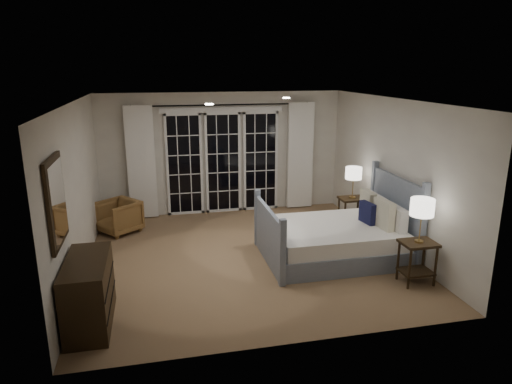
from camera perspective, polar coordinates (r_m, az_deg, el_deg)
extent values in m
plane|color=#8D6B4C|center=(7.52, -1.14, -8.02)|extent=(5.00, 5.00, 0.00)
plane|color=white|center=(6.92, -1.25, 11.34)|extent=(5.00, 5.00, 0.00)
cube|color=beige|center=(7.08, -21.44, 0.08)|extent=(0.02, 5.00, 2.50)
cube|color=beige|center=(7.98, 16.70, 2.16)|extent=(0.02, 5.00, 2.50)
cube|color=beige|center=(9.53, -4.19, 4.85)|extent=(5.00, 0.02, 2.50)
cube|color=beige|center=(4.81, 4.78, -5.90)|extent=(5.00, 0.02, 2.50)
cube|color=black|center=(9.45, -8.95, 3.38)|extent=(0.66, 0.02, 2.02)
cube|color=black|center=(9.54, -4.14, 3.63)|extent=(0.66, 0.02, 2.02)
cube|color=black|center=(9.68, 0.56, 3.85)|extent=(0.66, 0.02, 2.02)
cube|color=white|center=(9.36, -4.26, 10.22)|extent=(2.50, 0.04, 0.10)
cylinder|color=black|center=(9.30, -4.22, 10.81)|extent=(3.50, 0.03, 0.03)
cube|color=white|center=(9.33, -14.15, 3.57)|extent=(0.55, 0.10, 2.25)
cube|color=white|center=(9.80, 5.54, 4.52)|extent=(0.55, 0.10, 2.25)
cylinder|color=white|center=(7.69, 3.82, 11.65)|extent=(0.12, 0.12, 0.01)
cylinder|color=white|center=(6.43, -5.87, 10.86)|extent=(0.12, 0.12, 0.01)
cube|color=gray|center=(7.55, 9.53, -6.95)|extent=(2.02, 1.58, 0.30)
cube|color=white|center=(7.45, 9.63, -5.01)|extent=(1.96, 1.52, 0.25)
cube|color=gray|center=(7.83, 17.00, -2.74)|extent=(0.06, 1.58, 1.28)
cube|color=gray|center=(7.12, 1.58, -5.56)|extent=(0.06, 1.58, 0.89)
cube|color=white|center=(7.45, 16.89, -3.01)|extent=(0.14, 0.60, 0.36)
cube|color=white|center=(7.98, 14.68, -1.61)|extent=(0.14, 0.60, 0.36)
cube|color=#F1EAC6|center=(7.39, 15.69, -2.69)|extent=(0.16, 0.46, 0.45)
cube|color=#F1EAC6|center=(7.86, 13.79, -1.46)|extent=(0.16, 0.46, 0.45)
cube|color=#141638|center=(7.58, 13.74, -2.53)|extent=(0.15, 0.35, 0.34)
cube|color=black|center=(6.81, 19.66, -6.05)|extent=(0.48, 0.38, 0.04)
cube|color=black|center=(6.98, 19.34, -9.35)|extent=(0.44, 0.34, 0.03)
cylinder|color=black|center=(6.71, 18.64, -9.13)|extent=(0.04, 0.04, 0.59)
cylinder|color=black|center=(6.92, 21.53, -8.66)|extent=(0.04, 0.04, 0.59)
cylinder|color=black|center=(6.95, 17.35, -8.15)|extent=(0.04, 0.04, 0.59)
cylinder|color=black|center=(7.15, 20.18, -7.73)|extent=(0.04, 0.04, 0.59)
cube|color=black|center=(8.77, 11.93, -0.83)|extent=(0.47, 0.37, 0.04)
cube|color=black|center=(8.89, 11.78, -3.43)|extent=(0.43, 0.34, 0.03)
cylinder|color=black|center=(8.64, 11.04, -3.09)|extent=(0.04, 0.04, 0.58)
cylinder|color=black|center=(8.81, 13.39, -2.88)|extent=(0.04, 0.04, 0.58)
cylinder|color=black|center=(8.91, 10.28, -2.49)|extent=(0.04, 0.04, 0.58)
cylinder|color=black|center=(9.06, 12.57, -2.31)|extent=(0.04, 0.04, 0.58)
cylinder|color=#AD8845|center=(6.80, 19.69, -5.81)|extent=(0.12, 0.12, 0.02)
cylinder|color=#AD8845|center=(6.74, 19.84, -4.27)|extent=(0.02, 0.02, 0.37)
cylinder|color=white|center=(6.65, 20.07, -1.79)|extent=(0.33, 0.33, 0.24)
cylinder|color=#AD8845|center=(8.76, 11.94, -0.64)|extent=(0.12, 0.12, 0.02)
cylinder|color=#AD8845|center=(8.71, 12.01, 0.51)|extent=(0.02, 0.02, 0.34)
cylinder|color=white|center=(8.64, 12.11, 2.33)|extent=(0.30, 0.30, 0.22)
imported|color=brown|center=(8.82, -16.81, -2.98)|extent=(0.94, 0.94, 0.62)
cube|color=black|center=(5.87, -20.16, -11.71)|extent=(0.48, 1.16, 0.82)
cube|color=black|center=(5.90, -17.62, -12.84)|extent=(0.01, 1.14, 0.01)
cube|color=black|center=(5.78, -17.84, -10.48)|extent=(0.01, 1.14, 0.01)
cube|color=black|center=(5.51, -23.72, -1.10)|extent=(0.04, 0.85, 1.00)
cube|color=white|center=(5.50, -23.47, -1.09)|extent=(0.01, 0.73, 0.88)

